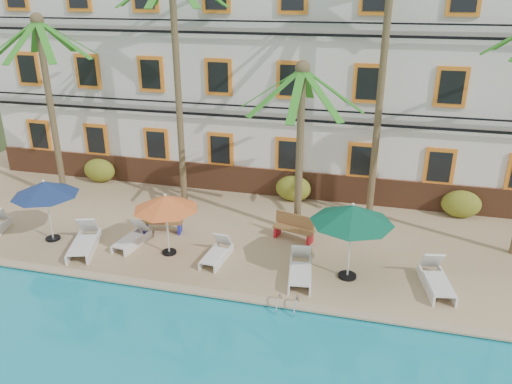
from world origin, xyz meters
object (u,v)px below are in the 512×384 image
(bench_right, at_px, (295,227))
(umbrella_red, at_px, (166,203))
(umbrella_green, at_px, (352,214))
(pool_ladder, at_px, (287,307))
(lounger_d, at_px, (217,253))
(lounger_f, at_px, (436,279))
(palm_b, at_px, (176,59))
(umbrella_blue, at_px, (45,189))
(lounger_c, at_px, (132,238))
(palm_c, at_px, (301,124))
(lounger_b, at_px, (84,242))
(palm_d, at_px, (384,51))
(lounger_e, at_px, (300,270))
(palm_a, at_px, (47,85))
(bench_left, at_px, (163,220))

(bench_right, bearing_deg, umbrella_red, -152.44)
(bench_right, bearing_deg, umbrella_green, -45.62)
(umbrella_red, xyz_separation_m, pool_ladder, (4.51, -2.08, -1.87))
(lounger_d, distance_m, lounger_f, 6.92)
(palm_b, xyz_separation_m, pool_ladder, (5.60, -6.22, -5.91))
(pool_ladder, bearing_deg, umbrella_green, 53.50)
(umbrella_blue, height_order, lounger_c, umbrella_blue)
(lounger_c, xyz_separation_m, bench_right, (5.45, 1.82, 0.22))
(palm_c, xyz_separation_m, lounger_b, (-6.85, -3.21, -3.75))
(palm_b, distance_m, pool_ladder, 10.25)
(palm_d, height_order, lounger_e, palm_d)
(palm_a, relative_size, lounger_c, 4.38)
(palm_b, bearing_deg, palm_a, -170.38)
(palm_d, xyz_separation_m, umbrella_green, (-0.46, -4.71, -4.18))
(palm_d, bearing_deg, umbrella_red, -144.22)
(umbrella_red, xyz_separation_m, bench_right, (3.96, 2.07, -1.40))
(pool_ladder, bearing_deg, palm_c, 96.74)
(palm_b, relative_size, lounger_c, 5.45)
(palm_b, bearing_deg, umbrella_green, -30.45)
(umbrella_blue, relative_size, lounger_e, 1.15)
(palm_b, bearing_deg, bench_left, -85.38)
(palm_b, xyz_separation_m, bench_right, (5.05, -2.08, -5.44))
(palm_d, distance_m, lounger_c, 10.96)
(umbrella_red, xyz_separation_m, lounger_b, (-2.91, -0.50, -1.56))
(umbrella_blue, height_order, lounger_b, umbrella_blue)
(lounger_c, height_order, pool_ladder, lounger_c)
(palm_c, distance_m, umbrella_blue, 9.10)
(lounger_e, bearing_deg, lounger_c, 173.48)
(umbrella_red, distance_m, lounger_e, 4.87)
(palm_d, xyz_separation_m, bench_right, (-2.52, -2.60, -5.88))
(palm_b, bearing_deg, lounger_f, -23.08)
(lounger_e, xyz_separation_m, lounger_f, (4.05, 0.44, 0.00))
(palm_d, bearing_deg, lounger_e, -110.24)
(palm_d, bearing_deg, umbrella_blue, -156.49)
(palm_b, distance_m, bench_right, 7.71)
(palm_d, xyz_separation_m, pool_ladder, (-1.97, -6.75, -6.35))
(palm_a, bearing_deg, lounger_e, -19.00)
(palm_d, height_order, umbrella_red, palm_d)
(lounger_e, bearing_deg, umbrella_red, 174.43)
(lounger_b, distance_m, bench_right, 7.34)
(umbrella_red, xyz_separation_m, lounger_d, (1.72, -0.02, -1.62))
(palm_a, relative_size, palm_b, 0.80)
(lounger_c, relative_size, pool_ladder, 2.31)
(palm_c, height_order, lounger_b, palm_c)
(bench_left, bearing_deg, palm_c, 14.14)
(lounger_b, relative_size, pool_ladder, 2.93)
(lounger_d, relative_size, pool_ladder, 2.27)
(palm_d, height_order, umbrella_blue, palm_d)
(umbrella_blue, bearing_deg, palm_b, 51.47)
(lounger_c, distance_m, pool_ladder, 6.43)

